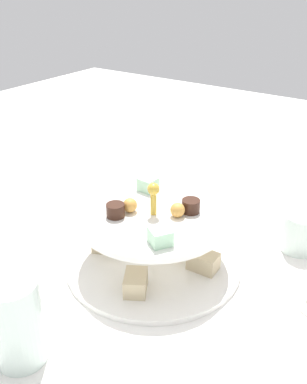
{
  "coord_description": "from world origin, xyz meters",
  "views": [
    {
      "loc": [
        -0.5,
        -0.35,
        0.46
      ],
      "look_at": [
        0.0,
        0.0,
        0.14
      ],
      "focal_mm": 40.57,
      "sensor_mm": 36.0,
      "label": 1
    }
  ],
  "objects_px": {
    "tiered_serving_stand": "(154,242)",
    "butter_knife_left": "(22,216)",
    "water_glass_tall_right": "(17,322)",
    "water_glass_short_left": "(300,232)"
  },
  "relations": [
    {
      "from": "water_glass_tall_right",
      "to": "water_glass_short_left",
      "type": "bearing_deg",
      "value": -25.71
    },
    {
      "from": "water_glass_tall_right",
      "to": "tiered_serving_stand",
      "type": "bearing_deg",
      "value": -5.71
    },
    {
      "from": "tiered_serving_stand",
      "to": "butter_knife_left",
      "type": "relative_size",
      "value": 1.77
    },
    {
      "from": "water_glass_tall_right",
      "to": "butter_knife_left",
      "type": "distance_m",
      "value": 0.38
    },
    {
      "from": "water_glass_short_left",
      "to": "water_glass_tall_right",
      "type": "bearing_deg",
      "value": 154.29
    },
    {
      "from": "tiered_serving_stand",
      "to": "butter_knife_left",
      "type": "height_order",
      "value": "tiered_serving_stand"
    },
    {
      "from": "tiered_serving_stand",
      "to": "water_glass_tall_right",
      "type": "bearing_deg",
      "value": 174.29
    },
    {
      "from": "butter_knife_left",
      "to": "tiered_serving_stand",
      "type": "bearing_deg",
      "value": 83.28
    },
    {
      "from": "butter_knife_left",
      "to": "water_glass_tall_right",
      "type": "bearing_deg",
      "value": 39.13
    },
    {
      "from": "tiered_serving_stand",
      "to": "water_glass_short_left",
      "type": "height_order",
      "value": "tiered_serving_stand"
    }
  ]
}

